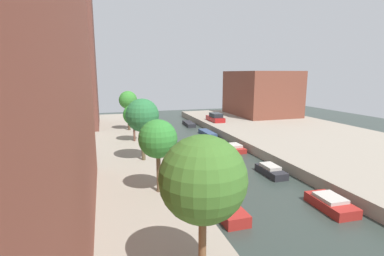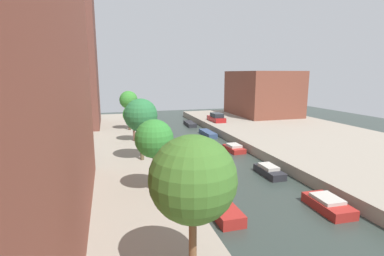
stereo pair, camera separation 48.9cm
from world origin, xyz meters
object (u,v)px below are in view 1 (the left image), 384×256
Objects in this scene: street_tree_4 at (128,101)px; moored_boat_right_4 at (207,133)px; moored_boat_left_3 at (166,149)px; moored_boat_left_2 at (179,164)px; street_tree_2 at (142,116)px; moored_boat_left_1 at (224,207)px; street_tree_1 at (158,139)px; moored_boat_right_3 at (234,148)px; street_tree_3 at (134,115)px; moored_boat_right_5 at (189,124)px; moored_boat_right_1 at (331,204)px; moored_boat_right_2 at (271,171)px; moored_boat_left_4 at (154,135)px; parked_car at (215,118)px; low_block_right at (261,93)px; moored_boat_left_5 at (149,125)px; apartment_tower_far at (57,54)px; street_tree_0 at (203,180)px.

street_tree_4 is 1.22× the size of moored_boat_right_4.
moored_boat_right_4 is at bearing 40.52° from moored_boat_left_3.
moored_boat_left_3 is at bearing 88.91° from moored_boat_left_2.
moored_boat_left_1 is (3.78, -9.55, -4.70)m from street_tree_2.
street_tree_1 is 15.98m from moored_boat_right_3.
street_tree_3 is 0.95× the size of moored_boat_right_5.
moored_boat_right_1 is at bearing -90.57° from moored_boat_right_3.
moored_boat_right_2 is at bearing -23.07° from street_tree_2.
moored_boat_right_1 reaches higher than moored_boat_left_4.
parked_car is 1.31× the size of moored_boat_right_2.
street_tree_2 is at bearing -130.94° from moored_boat_right_4.
parked_car reaches higher than moored_boat_left_1.
street_tree_3 reaches higher than moored_boat_left_3.
moored_boat_right_5 is (-14.60, -1.88, -4.76)m from low_block_right.
moored_boat_left_1 reaches higher than moored_boat_left_5.
street_tree_2 is 1.77× the size of moored_boat_right_3.
apartment_tower_far is 5.51× the size of moored_boat_left_3.
moored_boat_left_2 reaches higher than moored_boat_left_1.
moored_boat_left_5 is at bearing 80.15° from street_tree_2.
apartment_tower_far is 6.22× the size of moored_boat_right_2.
moored_boat_right_5 is at bearing 143.78° from parked_car.
street_tree_3 is at bearing 90.00° from street_tree_2.
moored_boat_left_2 is (3.18, -15.08, -4.65)m from street_tree_4.
street_tree_3 reaches higher than moored_boat_right_2.
moored_boat_right_1 is (7.42, -10.69, -0.05)m from moored_boat_left_2.
moored_boat_left_3 reaches higher than moored_boat_left_5.
street_tree_1 is 1.14× the size of street_tree_3.
moored_boat_right_3 reaches higher than moored_boat_left_1.
apartment_tower_far reaches higher than moored_boat_left_5.
moored_boat_right_5 is at bearing -6.79° from moored_boat_left_5.
moored_boat_left_3 is at bearing -139.48° from moored_boat_right_4.
moored_boat_left_5 is at bearing 126.87° from moored_boat_right_4.
moored_boat_right_3 is at bearing 62.16° from moored_boat_left_1.
street_tree_2 reaches higher than moored_boat_left_2.
street_tree_4 is 16.10m from moored_boat_left_2.
moored_boat_left_3 is (-0.47, 15.56, -0.10)m from moored_boat_left_1.
street_tree_2 is 22.37m from moored_boat_left_5.
moored_boat_left_3 is at bearing -142.61° from low_block_right.
street_tree_2 is 23.68m from moored_boat_right_5.
moored_boat_left_5 is at bearing 90.08° from moored_boat_left_1.
moored_boat_left_5 is (0.51, 7.97, -0.01)m from moored_boat_left_4.
moored_boat_right_1 is at bearing -55.25° from moored_boat_left_2.
moored_boat_right_3 is at bearing 45.78° from street_tree_1.
street_tree_1 is 14.47m from moored_boat_left_3.
moored_boat_right_5 is (19.40, 0.82, -11.07)m from apartment_tower_far.
moored_boat_left_1 is (3.78, 6.57, -4.68)m from street_tree_0.
moored_boat_left_1 reaches higher than moored_boat_right_5.
street_tree_0 is at bearing -90.00° from street_tree_2.
moored_boat_right_2 is (6.65, -25.94, 0.15)m from moored_boat_left_5.
parked_car is at bearing 69.39° from moored_boat_left_1.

